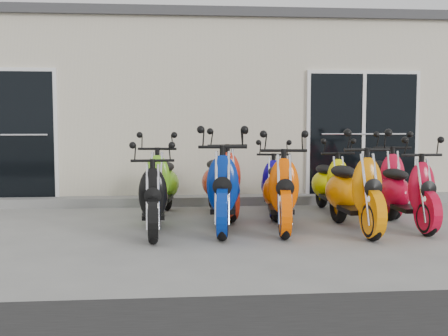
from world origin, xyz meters
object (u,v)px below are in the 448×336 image
Objects in this scene: scooter_front_orange_a at (281,180)px; scooter_back_yellow at (331,175)px; scooter_back_green at (162,174)px; scooter_back_extra at (385,172)px; scooter_front_red at (407,182)px; scooter_back_red at (221,172)px; scooter_front_blue at (223,178)px; scooter_front_black at (153,188)px; scooter_back_blue at (273,176)px; scooter_front_orange_b at (354,180)px.

scooter_front_orange_a reaches higher than scooter_back_yellow.
scooter_back_green is at bearing 148.39° from scooter_front_orange_a.
scooter_back_extra is at bearing -5.29° from scooter_back_yellow.
scooter_back_green is 3.45m from scooter_back_extra.
scooter_front_red is 0.93× the size of scooter_back_red.
scooter_front_red is 1.22m from scooter_back_extra.
scooter_front_blue is at bearing 176.71° from scooter_front_red.
scooter_back_blue is at bearing 37.66° from scooter_front_black.
scooter_front_red is at bearing 5.66° from scooter_front_blue.
scooter_back_blue is at bearing 137.95° from scooter_front_red.
scooter_front_blue is 0.75m from scooter_front_orange_a.
scooter_front_blue is 1.19× the size of scooter_back_blue.
scooter_front_black is 0.89× the size of scooter_back_red.
scooter_back_red reaches higher than scooter_front_orange_a.
scooter_front_blue reaches higher than scooter_front_red.
scooter_front_black is 0.90× the size of scooter_front_orange_a.
scooter_front_black is at bearing -152.19° from scooter_back_yellow.
scooter_back_extra is (3.45, 0.00, 0.00)m from scooter_back_green.
scooter_front_red is at bearing -33.58° from scooter_back_red.
scooter_front_orange_b is 1.05× the size of scooter_back_extra.
scooter_back_red is 0.82m from scooter_back_blue.
scooter_front_orange_a is 1.71m from scooter_front_red.
scooter_front_blue reaches higher than scooter_front_orange_a.
scooter_front_red is 3.50m from scooter_back_green.
scooter_front_orange_a is 1.03× the size of scooter_back_green.
scooter_front_orange_a is at bearing -139.78° from scooter_back_extra.
scooter_front_red is at bearing -12.72° from scooter_back_green.
scooter_front_blue is 2.89m from scooter_back_extra.
scooter_front_orange_b reaches higher than scooter_back_red.
scooter_back_extra is (1.88, 1.21, -0.02)m from scooter_front_orange_a.
scooter_back_extra is (0.17, 1.21, 0.02)m from scooter_front_red.
scooter_front_blue reaches higher than scooter_back_blue.
scooter_front_red is 1.07× the size of scooter_back_blue.
scooter_front_orange_a is at bearing -129.39° from scooter_back_yellow.
scooter_front_black is 0.93m from scooter_front_blue.
scooter_front_orange_a is at bearing -29.95° from scooter_back_green.
scooter_back_green and scooter_back_extra have the same top height.
scooter_front_red is 2.66m from scooter_back_red.
scooter_back_green is 1.71m from scooter_back_blue.
scooter_front_orange_a is at bearing -67.23° from scooter_back_red.
scooter_back_blue is 0.99× the size of scooter_back_yellow.
scooter_front_orange_a is 1.35m from scooter_back_red.
scooter_front_red is at bearing -30.31° from scooter_back_blue.
scooter_front_red is 1.45m from scooter_back_yellow.
scooter_front_blue is 2.46m from scooter_front_red.
scooter_back_yellow is (1.03, 1.28, -0.07)m from scooter_front_orange_a.
scooter_front_blue is 1.08× the size of scooter_back_extra.
scooter_front_red is 1.06× the size of scooter_back_yellow.
scooter_back_red is (-1.61, 1.34, -0.00)m from scooter_front_orange_b.
scooter_front_blue is 1.11× the size of scooter_front_red.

